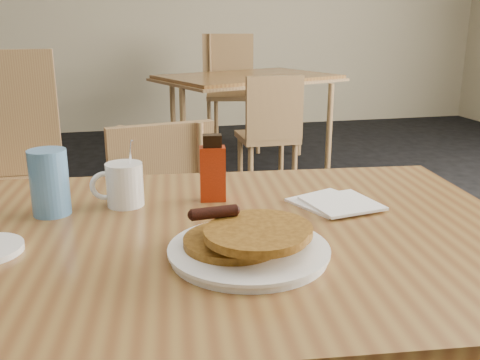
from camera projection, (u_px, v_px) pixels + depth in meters
name	position (u px, v px, depth m)	size (l,w,h in m)	color
main_table	(208.00, 250.00, 1.08)	(1.43, 1.04, 0.75)	olive
neighbor_table	(248.00, 80.00, 4.15)	(1.54, 1.29, 0.75)	olive
chair_main_far	(167.00, 226.00, 1.81)	(0.44, 0.44, 0.82)	#A2814C
chair_neighbor_far	(230.00, 81.00, 4.90)	(0.55, 0.55, 1.04)	#A2814C
chair_neighbor_near	(270.00, 126.00, 3.51)	(0.37, 0.38, 0.82)	#A2814C
pancake_plate	(249.00, 244.00, 0.95)	(0.29, 0.29, 0.08)	white
coffee_mug	(123.00, 184.00, 1.20)	(0.12, 0.08, 0.16)	white
syrup_bottle	(213.00, 170.00, 1.23)	(0.06, 0.04, 0.16)	maroon
napkin_stack	(336.00, 203.00, 1.22)	(0.20, 0.21, 0.01)	white
blue_tumbler	(50.00, 182.00, 1.15)	(0.08, 0.08, 0.14)	#548BC5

